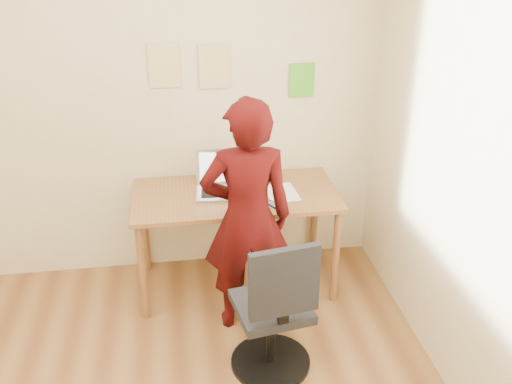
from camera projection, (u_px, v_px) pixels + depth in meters
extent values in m
cube|color=beige|center=(130.00, 95.00, 3.89)|extent=(3.50, 0.04, 2.70)
cube|color=beige|center=(512.00, 188.00, 2.56)|extent=(0.04, 3.50, 2.70)
cube|color=brown|center=(235.00, 195.00, 3.91)|extent=(1.40, 0.70, 0.03)
cylinder|color=brown|center=(143.00, 273.00, 3.72)|extent=(0.05, 0.05, 0.71)
cylinder|color=brown|center=(336.00, 257.00, 3.89)|extent=(0.05, 0.05, 0.71)
cylinder|color=brown|center=(145.00, 228.00, 4.25)|extent=(0.05, 0.05, 0.71)
cylinder|color=brown|center=(315.00, 216.00, 4.42)|extent=(0.05, 0.05, 0.71)
cube|color=#AAAAB1|center=(223.00, 193.00, 3.88)|extent=(0.38, 0.28, 0.02)
cube|color=black|center=(223.00, 192.00, 3.88)|extent=(0.31, 0.16, 0.00)
cube|color=#AAAAB1|center=(222.00, 167.00, 3.97)|extent=(0.36, 0.10, 0.24)
cube|color=white|center=(222.00, 167.00, 3.97)|extent=(0.32, 0.08, 0.20)
cube|color=white|center=(281.00, 192.00, 3.91)|extent=(0.23, 0.31, 0.00)
cube|color=black|center=(273.00, 204.00, 3.74)|extent=(0.10, 0.12, 0.01)
cube|color=#3F4C59|center=(273.00, 204.00, 3.74)|extent=(0.08, 0.10, 0.00)
cube|color=#D8C581|center=(164.00, 66.00, 3.81)|extent=(0.21, 0.00, 0.30)
cube|color=#D8C581|center=(214.00, 67.00, 3.86)|extent=(0.21, 0.00, 0.30)
cube|color=#51B829|center=(302.00, 80.00, 4.00)|extent=(0.18, 0.00, 0.24)
cube|color=black|center=(271.00, 307.00, 3.28)|extent=(0.47, 0.47, 0.06)
cube|color=black|center=(284.00, 282.00, 2.99)|extent=(0.39, 0.11, 0.41)
cube|color=black|center=(283.00, 314.00, 3.08)|extent=(0.06, 0.05, 0.11)
cylinder|color=black|center=(271.00, 337.00, 3.38)|extent=(0.06, 0.06, 0.41)
cylinder|color=black|center=(270.00, 361.00, 3.46)|extent=(0.48, 0.48, 0.03)
imported|color=#390707|center=(247.00, 219.00, 3.50)|extent=(0.58, 0.39, 1.55)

